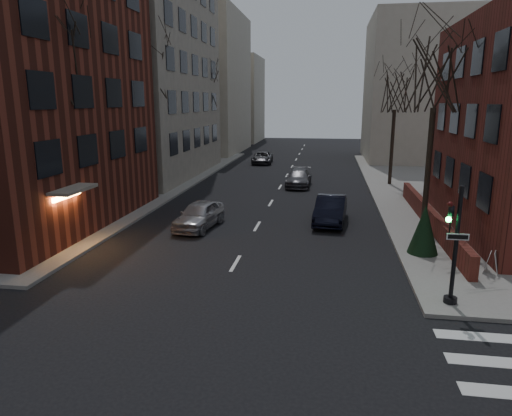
{
  "coord_description": "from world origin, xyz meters",
  "views": [
    {
      "loc": [
        3.77,
        -6.09,
        6.78
      ],
      "look_at": [
        0.58,
        13.97,
        2.0
      ],
      "focal_mm": 32.0,
      "sensor_mm": 36.0,
      "label": 1
    }
  ],
  "objects": [
    {
      "name": "building_distant_lb",
      "position": [
        -13.0,
        72.0,
        7.0
      ],
      "size": [
        10.0,
        12.0,
        14.0
      ],
      "primitive_type": "cube",
      "color": "#B4AA99",
      "rests_on": "ground"
    },
    {
      "name": "tree_left_c",
      "position": [
        -8.8,
        40.0,
        8.03
      ],
      "size": [
        3.96,
        3.96,
        9.72
      ],
      "color": "#2D231C",
      "rests_on": "sidewalk_far_left"
    },
    {
      "name": "streetlamp_far",
      "position": [
        -8.2,
        42.0,
        4.24
      ],
      "size": [
        0.36,
        0.36,
        6.28
      ],
      "color": "black",
      "rests_on": "sidewalk_far_left"
    },
    {
      "name": "car_lane_silver",
      "position": [
        -3.07,
        17.19,
        0.73
      ],
      "size": [
        2.26,
        4.48,
        1.46
      ],
      "primitive_type": "imported",
      "rotation": [
        0.0,
        0.0,
        -0.13
      ],
      "color": "#A09FA5",
      "rests_on": "ground"
    },
    {
      "name": "tree_right_b",
      "position": [
        8.8,
        32.0,
        7.59
      ],
      "size": [
        3.74,
        3.74,
        9.18
      ],
      "color": "#2D231C",
      "rests_on": "sidewalk_far_right"
    },
    {
      "name": "parked_sedan",
      "position": [
        4.0,
        19.4,
        0.76
      ],
      "size": [
        1.98,
        4.73,
        1.52
      ],
      "primitive_type": "imported",
      "rotation": [
        0.0,
        0.0,
        -0.08
      ],
      "color": "black",
      "rests_on": "ground"
    },
    {
      "name": "sandwich_board",
      "position": [
        10.29,
        12.16,
        0.58
      ],
      "size": [
        0.57,
        0.65,
        0.87
      ],
      "primitive_type": "cube",
      "rotation": [
        0.0,
        0.0,
        -0.41
      ],
      "color": "white",
      "rests_on": "sidewalk_far_right"
    },
    {
      "name": "building_left_tan",
      "position": [
        -17.0,
        34.0,
        14.0
      ],
      "size": [
        18.0,
        18.0,
        28.0
      ],
      "primitive_type": "cube",
      "color": "#9F9383",
      "rests_on": "ground"
    },
    {
      "name": "car_lane_gray",
      "position": [
        1.46,
        30.56,
        0.68
      ],
      "size": [
        2.01,
        4.72,
        1.36
      ],
      "primitive_type": "imported",
      "rotation": [
        0.0,
        0.0,
        -0.03
      ],
      "color": "#46454B",
      "rests_on": "ground"
    },
    {
      "name": "streetlamp_near",
      "position": [
        -8.2,
        22.0,
        4.24
      ],
      "size": [
        0.36,
        0.36,
        6.28
      ],
      "color": "black",
      "rests_on": "sidewalk_far_left"
    },
    {
      "name": "low_wall_right",
      "position": [
        9.3,
        19.0,
        0.65
      ],
      "size": [
        0.35,
        16.0,
        1.0
      ],
      "primitive_type": "cube",
      "color": "maroon",
      "rests_on": "sidewalk_far_right"
    },
    {
      "name": "building_distant_la",
      "position": [
        -15.0,
        55.0,
        9.0
      ],
      "size": [
        14.0,
        16.0,
        18.0
      ],
      "primitive_type": "cube",
      "color": "#B4AA99",
      "rests_on": "ground"
    },
    {
      "name": "building_distant_ra",
      "position": [
        15.0,
        50.0,
        8.0
      ],
      "size": [
        14.0,
        14.0,
        16.0
      ],
      "primitive_type": "cube",
      "color": "#B4AA99",
      "rests_on": "ground"
    },
    {
      "name": "car_lane_far",
      "position": [
        -3.47,
        43.92,
        0.64
      ],
      "size": [
        2.41,
        4.75,
        1.29
      ],
      "primitive_type": "imported",
      "rotation": [
        0.0,
        0.0,
        0.06
      ],
      "color": "#414045",
      "rests_on": "ground"
    },
    {
      "name": "tree_left_b",
      "position": [
        -8.8,
        26.0,
        8.91
      ],
      "size": [
        4.4,
        4.4,
        10.8
      ],
      "color": "#2D231C",
      "rests_on": "sidewalk_far_left"
    },
    {
      "name": "tree_left_a",
      "position": [
        -8.8,
        14.0,
        8.47
      ],
      "size": [
        4.18,
        4.18,
        10.26
      ],
      "color": "#2D231C",
      "rests_on": "sidewalk_far_left"
    },
    {
      "name": "evergreen_shrub",
      "position": [
        8.07,
        14.24,
        1.25
      ],
      "size": [
        1.36,
        1.36,
        2.21
      ],
      "primitive_type": "cone",
      "rotation": [
        0.0,
        0.0,
        -0.03
      ],
      "color": "black",
      "rests_on": "sidewalk_far_right"
    },
    {
      "name": "traffic_signal",
      "position": [
        7.94,
        8.99,
        1.91
      ],
      "size": [
        0.76,
        0.44,
        4.0
      ],
      "color": "black",
      "rests_on": "sidewalk_far_right"
    },
    {
      "name": "tree_right_a",
      "position": [
        8.8,
        18.0,
        8.03
      ],
      "size": [
        3.96,
        3.96,
        9.72
      ],
      "color": "#2D231C",
      "rests_on": "sidewalk_far_right"
    }
  ]
}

